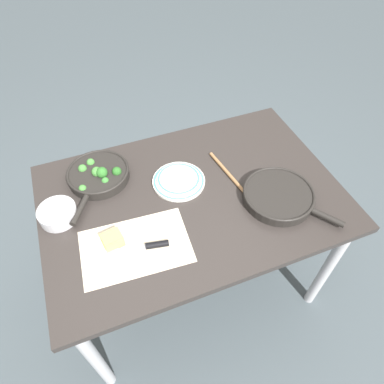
{
  "coord_description": "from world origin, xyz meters",
  "views": [
    {
      "loc": [
        -0.33,
        -0.85,
        1.82
      ],
      "look_at": [
        0.0,
        0.0,
        0.75
      ],
      "focal_mm": 32.0,
      "sensor_mm": 36.0,
      "label": 1
    }
  ],
  "objects_px": {
    "skillet_broccoli": "(98,174)",
    "skillet_eggs": "(279,196)",
    "wooden_spoon": "(239,186)",
    "cheese_block": "(113,240)",
    "dinner_plate_stack": "(179,180)",
    "grater_knife": "(146,247)",
    "prep_bowl_steel": "(58,214)"
  },
  "relations": [
    {
      "from": "wooden_spoon",
      "to": "grater_knife",
      "type": "relative_size",
      "value": 1.55
    },
    {
      "from": "skillet_eggs",
      "to": "cheese_block",
      "type": "height_order",
      "value": "cheese_block"
    },
    {
      "from": "dinner_plate_stack",
      "to": "prep_bowl_steel",
      "type": "bearing_deg",
      "value": -179.01
    },
    {
      "from": "wooden_spoon",
      "to": "prep_bowl_steel",
      "type": "distance_m",
      "value": 0.74
    },
    {
      "from": "skillet_broccoli",
      "to": "dinner_plate_stack",
      "type": "xyz_separation_m",
      "value": [
        0.31,
        -0.14,
        -0.01
      ]
    },
    {
      "from": "skillet_eggs",
      "to": "prep_bowl_steel",
      "type": "relative_size",
      "value": 2.53
    },
    {
      "from": "grater_knife",
      "to": "dinner_plate_stack",
      "type": "relative_size",
      "value": 1.08
    },
    {
      "from": "wooden_spoon",
      "to": "grater_knife",
      "type": "distance_m",
      "value": 0.47
    },
    {
      "from": "skillet_eggs",
      "to": "cheese_block",
      "type": "bearing_deg",
      "value": -127.6
    },
    {
      "from": "grater_knife",
      "to": "cheese_block",
      "type": "relative_size",
      "value": 3.02
    },
    {
      "from": "skillet_broccoli",
      "to": "grater_knife",
      "type": "bearing_deg",
      "value": 44.22
    },
    {
      "from": "skillet_eggs",
      "to": "cheese_block",
      "type": "relative_size",
      "value": 4.66
    },
    {
      "from": "grater_knife",
      "to": "skillet_broccoli",
      "type": "bearing_deg",
      "value": -66.73
    },
    {
      "from": "skillet_eggs",
      "to": "prep_bowl_steel",
      "type": "bearing_deg",
      "value": -139.92
    },
    {
      "from": "skillet_broccoli",
      "to": "skillet_eggs",
      "type": "height_order",
      "value": "skillet_broccoli"
    },
    {
      "from": "skillet_eggs",
      "to": "grater_knife",
      "type": "relative_size",
      "value": 1.54
    },
    {
      "from": "wooden_spoon",
      "to": "dinner_plate_stack",
      "type": "xyz_separation_m",
      "value": [
        -0.23,
        0.12,
        0.01
      ]
    },
    {
      "from": "skillet_eggs",
      "to": "dinner_plate_stack",
      "type": "xyz_separation_m",
      "value": [
        -0.35,
        0.24,
        -0.01
      ]
    },
    {
      "from": "cheese_block",
      "to": "dinner_plate_stack",
      "type": "bearing_deg",
      "value": 31.84
    },
    {
      "from": "skillet_broccoli",
      "to": "wooden_spoon",
      "type": "relative_size",
      "value": 0.99
    },
    {
      "from": "skillet_broccoli",
      "to": "wooden_spoon",
      "type": "height_order",
      "value": "skillet_broccoli"
    },
    {
      "from": "grater_knife",
      "to": "prep_bowl_steel",
      "type": "relative_size",
      "value": 1.64
    },
    {
      "from": "wooden_spoon",
      "to": "skillet_broccoli",
      "type": "bearing_deg",
      "value": -124.28
    },
    {
      "from": "cheese_block",
      "to": "dinner_plate_stack",
      "type": "distance_m",
      "value": 0.39
    },
    {
      "from": "wooden_spoon",
      "to": "grater_knife",
      "type": "bearing_deg",
      "value": -80.61
    },
    {
      "from": "wooden_spoon",
      "to": "cheese_block",
      "type": "xyz_separation_m",
      "value": [
        -0.56,
        -0.08,
        0.02
      ]
    },
    {
      "from": "skillet_eggs",
      "to": "dinner_plate_stack",
      "type": "bearing_deg",
      "value": -159.17
    },
    {
      "from": "skillet_broccoli",
      "to": "skillet_eggs",
      "type": "bearing_deg",
      "value": 91.77
    },
    {
      "from": "grater_knife",
      "to": "cheese_block",
      "type": "distance_m",
      "value": 0.12
    },
    {
      "from": "grater_knife",
      "to": "cheese_block",
      "type": "xyz_separation_m",
      "value": [
        -0.11,
        0.06,
        0.02
      ]
    },
    {
      "from": "skillet_broccoli",
      "to": "cheese_block",
      "type": "height_order",
      "value": "skillet_broccoli"
    },
    {
      "from": "wooden_spoon",
      "to": "skillet_eggs",
      "type": "bearing_deg",
      "value": 37.83
    }
  ]
}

